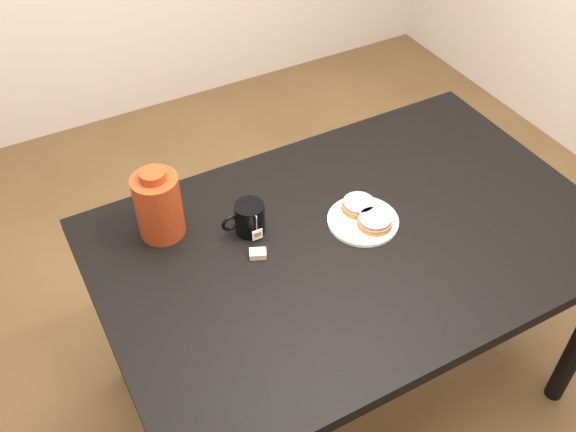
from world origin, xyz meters
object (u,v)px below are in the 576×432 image
at_px(teabag_pouch, 258,254).
at_px(bagel_package, 158,205).
at_px(plate, 363,220).
at_px(bagel_back, 359,205).
at_px(mug, 249,218).
at_px(table, 352,256).
at_px(bagel_front, 375,221).

relative_size(teabag_pouch, bagel_package, 0.21).
height_order(plate, bagel_package, bagel_package).
bearing_deg(bagel_back, plate, -106.21).
xyz_separation_m(mug, teabag_pouch, (-0.02, -0.10, -0.04)).
height_order(table, bagel_package, bagel_package).
distance_m(table, mug, 0.32).
xyz_separation_m(table, bagel_package, (-0.46, 0.27, 0.18)).
bearing_deg(mug, bagel_package, 153.66).
distance_m(table, plate, 0.11).
bearing_deg(teabag_pouch, bagel_back, 3.37).
relative_size(plate, teabag_pouch, 4.45).
distance_m(plate, bagel_front, 0.04).
bearing_deg(mug, teabag_pouch, -102.05).
distance_m(teabag_pouch, bagel_package, 0.30).
distance_m(mug, bagel_package, 0.25).
xyz_separation_m(table, mug, (-0.25, 0.16, 0.13)).
xyz_separation_m(bagel_back, mug, (-0.31, 0.08, 0.02)).
distance_m(bagel_front, teabag_pouch, 0.34).
xyz_separation_m(teabag_pouch, bagel_package, (-0.19, 0.21, 0.09)).
distance_m(table, bagel_package, 0.56).
bearing_deg(bagel_front, bagel_back, 92.31).
xyz_separation_m(table, bagel_back, (0.06, 0.08, 0.11)).
bearing_deg(plate, mug, 157.40).
height_order(bagel_front, teabag_pouch, bagel_front).
bearing_deg(bagel_front, bagel_package, 152.93).
distance_m(table, teabag_pouch, 0.29).
bearing_deg(mug, table, -30.87).
xyz_separation_m(plate, bagel_back, (0.01, 0.04, 0.02)).
bearing_deg(table, teabag_pouch, 168.01).
bearing_deg(bagel_package, table, -30.24).
bearing_deg(bagel_back, bagel_front, -87.69).
distance_m(table, bagel_front, 0.13).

